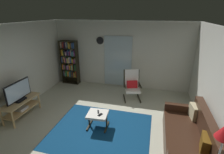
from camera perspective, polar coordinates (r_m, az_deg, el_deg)
name	(u,v)px	position (r m, az deg, el deg)	size (l,w,h in m)	color
ground_plane	(97,128)	(4.72, -5.03, -16.76)	(7.02, 7.02, 0.00)	beige
wall_back	(121,55)	(6.72, 2.90, 7.35)	(5.60, 0.06, 2.60)	silver
wall_left	(3,74)	(5.56, -32.76, 0.99)	(0.06, 6.00, 2.60)	silver
wall_right	(222,97)	(4.08, 33.07, -5.56)	(0.06, 6.00, 2.60)	silver
glass_door_panel	(118,62)	(6.74, 1.93, 5.21)	(1.10, 0.01, 2.00)	silver
area_rug	(101,130)	(4.64, -3.77, -17.43)	(2.52, 2.08, 0.01)	navy
tv_stand	(21,106)	(5.62, -28.22, -8.62)	(0.46, 1.16, 0.52)	tan
television	(18,92)	(5.44, -28.98, -4.42)	(0.20, 0.88, 0.58)	black
bookshelf_near_tv	(70,61)	(7.31, -14.04, 5.24)	(0.70, 0.30, 1.82)	black
leather_sofa	(189,136)	(4.34, 24.56, -17.71)	(0.90, 1.89, 0.87)	#392216
lounge_armchair	(132,84)	(5.97, 6.73, -2.35)	(0.72, 0.78, 1.02)	black
ottoman	(98,116)	(4.58, -4.87, -12.85)	(0.55, 0.51, 0.42)	white
tv_remote	(98,112)	(4.58, -4.70, -11.58)	(0.04, 0.14, 0.02)	black
cell_phone	(100,115)	(4.47, -4.00, -12.55)	(0.07, 0.14, 0.01)	black
floor_lamp_by_sofa	(223,140)	(2.73, 33.41, -17.24)	(0.24, 0.24, 1.61)	#A5A5AD
wall_clock	(100,41)	(6.75, -4.06, 12.15)	(0.29, 0.03, 0.29)	silver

